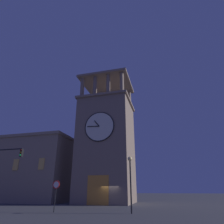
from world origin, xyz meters
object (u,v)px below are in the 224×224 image
clocktower (107,146)px  adjacent_wing_building (19,169)px  no_horn_sign (56,187)px  street_lamp (130,173)px

clocktower → adjacent_wing_building: 17.24m
clocktower → no_horn_sign: 15.60m
clocktower → street_lamp: (-6.26, 13.03, -5.58)m
adjacent_wing_building → street_lamp: bearing=151.7°
adjacent_wing_building → no_horn_sign: bearing=139.6°
clocktower → street_lamp: clocktower is taller
adjacent_wing_building → street_lamp: 26.35m
street_lamp → no_horn_sign: size_ratio=1.77×
clocktower → no_horn_sign: clocktower is taller
street_lamp → no_horn_sign: 7.60m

